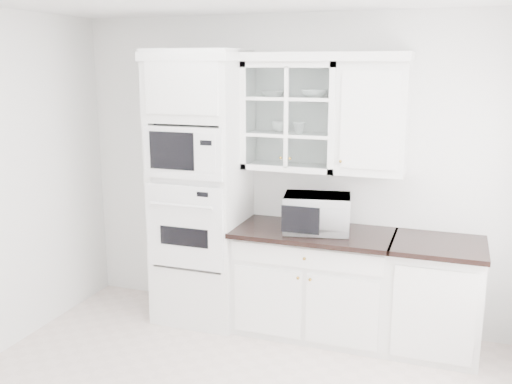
% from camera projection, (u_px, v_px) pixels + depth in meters
% --- Properties ---
extents(room_shell, '(4.00, 3.50, 2.70)m').
position_uv_depth(room_shell, '(239.00, 142.00, 3.74)').
color(room_shell, white).
rests_on(room_shell, ground).
extents(oven_column, '(0.76, 0.68, 2.40)m').
position_uv_depth(oven_column, '(200.00, 189.00, 5.02)').
color(oven_column, white).
rests_on(oven_column, ground).
extents(base_cabinet_run, '(1.32, 0.67, 0.92)m').
position_uv_depth(base_cabinet_run, '(313.00, 281.00, 4.88)').
color(base_cabinet_run, white).
rests_on(base_cabinet_run, ground).
extents(extra_base_cabinet, '(0.72, 0.67, 0.92)m').
position_uv_depth(extra_base_cabinet, '(435.00, 296.00, 4.55)').
color(extra_base_cabinet, white).
rests_on(extra_base_cabinet, ground).
extents(upper_cabinet_glass, '(0.80, 0.33, 0.90)m').
position_uv_depth(upper_cabinet_glass, '(292.00, 116.00, 4.78)').
color(upper_cabinet_glass, white).
rests_on(upper_cabinet_glass, room_shell).
extents(upper_cabinet_solid, '(0.55, 0.33, 0.90)m').
position_uv_depth(upper_cabinet_solid, '(373.00, 119.00, 4.56)').
color(upper_cabinet_solid, white).
rests_on(upper_cabinet_solid, room_shell).
extents(crown_molding, '(2.14, 0.38, 0.07)m').
position_uv_depth(crown_molding, '(280.00, 57.00, 4.69)').
color(crown_molding, white).
rests_on(crown_molding, room_shell).
extents(countertop_microwave, '(0.61, 0.54, 0.31)m').
position_uv_depth(countertop_microwave, '(317.00, 213.00, 4.71)').
color(countertop_microwave, white).
rests_on(countertop_microwave, base_cabinet_run).
extents(bowl_a, '(0.21, 0.21, 0.05)m').
position_uv_depth(bowl_a, '(273.00, 94.00, 4.79)').
color(bowl_a, white).
rests_on(bowl_a, upper_cabinet_glass).
extents(bowl_b, '(0.25, 0.25, 0.06)m').
position_uv_depth(bowl_b, '(314.00, 93.00, 4.67)').
color(bowl_b, white).
rests_on(bowl_b, upper_cabinet_glass).
extents(cup_a, '(0.13, 0.13, 0.09)m').
position_uv_depth(cup_a, '(279.00, 126.00, 4.86)').
color(cup_a, white).
rests_on(cup_a, upper_cabinet_glass).
extents(cup_b, '(0.12, 0.12, 0.09)m').
position_uv_depth(cup_b, '(299.00, 128.00, 4.77)').
color(cup_b, white).
rests_on(cup_b, upper_cabinet_glass).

